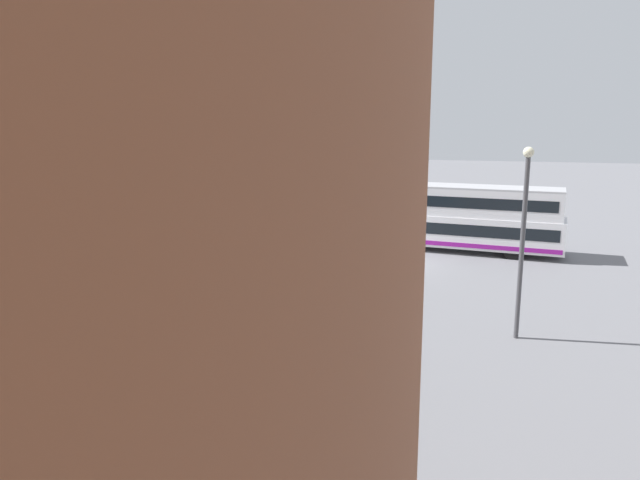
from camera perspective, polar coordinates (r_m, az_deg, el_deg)
ground_plane at (r=31.28m, az=7.19°, el=-2.20°), size 160.00×160.00×0.00m
double_decker_bus at (r=34.52m, az=13.05°, el=2.12°), size 11.67×3.77×3.72m
tram_yellow at (r=20.84m, az=-24.14°, el=-5.36°), size 13.89×4.07×3.27m
pedestrian_near_railing at (r=29.37m, az=-4.73°, el=-0.98°), size 0.41×0.41×1.79m
pedestrian_railing at (r=26.63m, az=-5.11°, el=-2.94°), size 8.89×0.36×1.08m
info_sign at (r=28.54m, az=-11.61°, el=-0.51°), size 1.24×0.22×2.20m
street_lamp at (r=20.82m, az=18.91°, el=1.06°), size 0.36×0.36×6.51m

